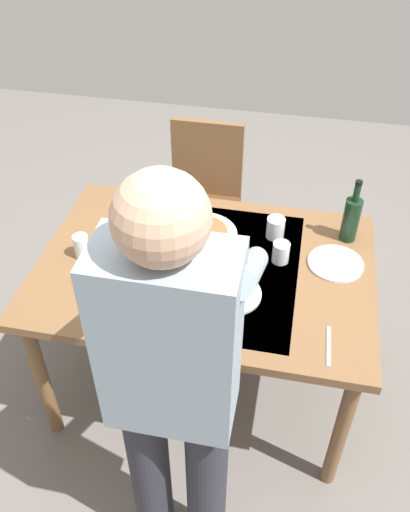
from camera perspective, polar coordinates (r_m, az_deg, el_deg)
name	(u,v)px	position (r m, az deg, el deg)	size (l,w,h in m)	color
ground_plane	(205,378)	(2.81, 0.00, -12.69)	(6.00, 6.00, 0.00)	#66605B
dining_table	(205,279)	(2.29, 0.00, -2.46)	(1.39, 0.95, 0.77)	brown
chair_near	(204,193)	(3.08, -0.13, 6.69)	(0.40, 0.40, 0.91)	#523019
person_server	(174,386)	(1.60, -3.28, -13.48)	(0.42, 0.61, 1.69)	#2D2D38
wine_bottle	(351,218)	(2.39, 15.14, 3.88)	(0.07, 0.07, 0.30)	black
wine_glass_left	(127,302)	(1.96, -8.25, -4.79)	(0.07, 0.07, 0.15)	white
water_cup_near_left	(281,252)	(2.25, 7.99, 0.39)	(0.07, 0.07, 0.09)	silver
water_cup_near_right	(82,246)	(2.31, -12.87, 1.00)	(0.06, 0.06, 0.11)	silver
water_cup_far_left	(276,228)	(2.37, 7.44, 2.97)	(0.08, 0.08, 0.09)	silver
serving_bowl_pasta	(202,237)	(2.33, -0.29, 2.02)	(0.30, 0.30, 0.07)	silver
side_bowl_salad	(102,272)	(2.20, -10.83, -1.63)	(0.18, 0.18, 0.07)	silver
dinner_plate_near	(232,294)	(2.11, 2.86, -3.98)	(0.23, 0.23, 0.01)	silver
dinner_plate_far	(336,263)	(2.30, 13.58, -0.76)	(0.23, 0.23, 0.01)	silver
table_knife	(134,238)	(2.39, -7.49, 1.86)	(0.01, 0.20, 0.01)	silver
table_fork	(329,346)	(1.99, 12.88, -9.21)	(0.01, 0.18, 0.01)	silver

